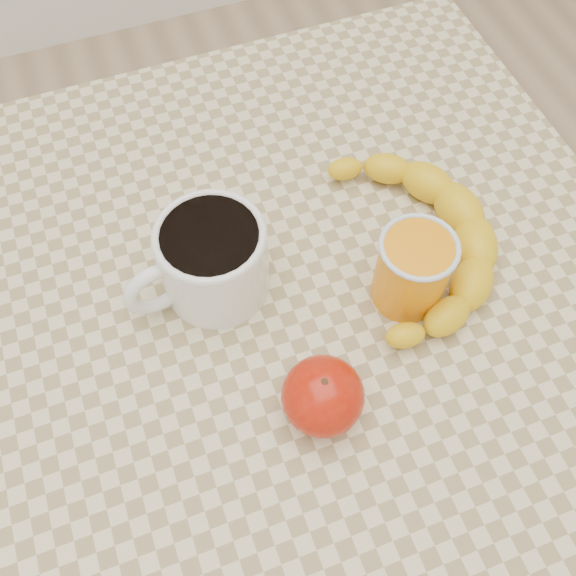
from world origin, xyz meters
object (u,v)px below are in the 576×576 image
object	(u,v)px
table	(288,333)
apple	(323,396)
banana	(415,240)
orange_juice_glass	(412,270)
coffee_mug	(210,259)

from	to	relation	value
table	apple	distance (m)	0.18
banana	orange_juice_glass	bearing A→B (deg)	-106.39
coffee_mug	banana	world-z (taller)	coffee_mug
banana	table	bearing A→B (deg)	-160.49
table	coffee_mug	distance (m)	0.16
table	orange_juice_glass	bearing A→B (deg)	-18.23
coffee_mug	banana	xyz separation A→B (m)	(0.22, -0.04, -0.03)
coffee_mug	orange_juice_glass	size ratio (longest dim) A/B	1.78
coffee_mug	orange_juice_glass	xyz separation A→B (m)	(0.19, -0.08, -0.00)
orange_juice_glass	table	bearing A→B (deg)	161.77
table	banana	bearing A→B (deg)	2.02
orange_juice_glass	banana	distance (m)	0.06
coffee_mug	table	bearing A→B (deg)	-31.61
table	coffee_mug	bearing A→B (deg)	148.39
coffee_mug	banana	distance (m)	0.22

